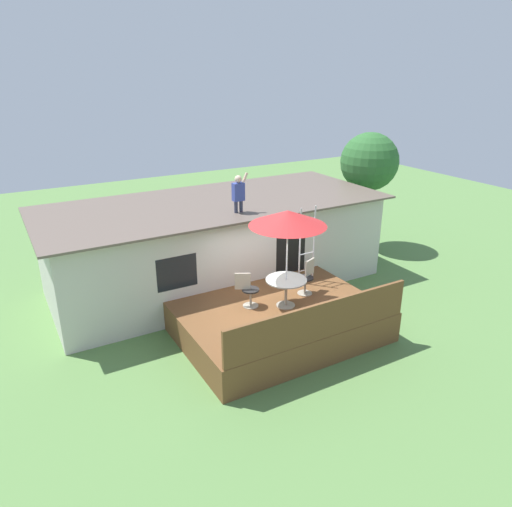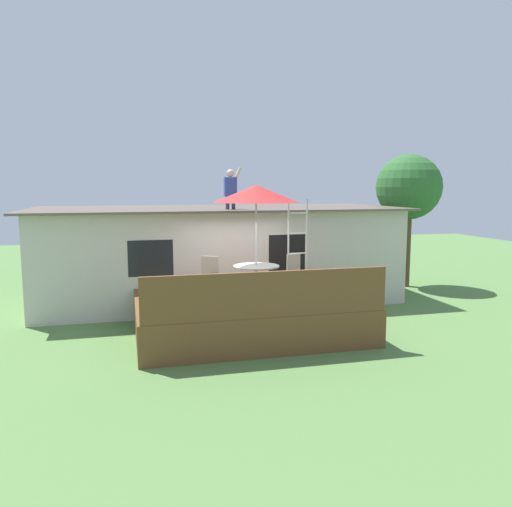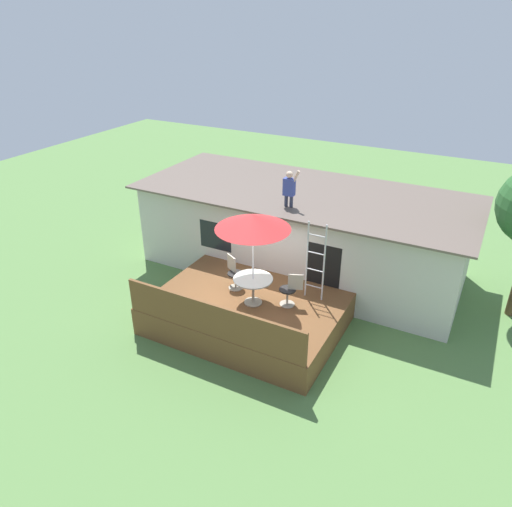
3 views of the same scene
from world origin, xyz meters
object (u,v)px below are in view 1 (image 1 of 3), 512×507
at_px(patio_table, 286,285).
at_px(patio_chair_left, 248,290).
at_px(patio_chair_right, 307,277).
at_px(backyard_tree, 369,163).
at_px(patio_umbrella, 288,218).
at_px(step_ladder, 307,245).
at_px(person_figure, 239,191).

xyz_separation_m(patio_table, patio_chair_left, (-0.85, 0.47, -0.13)).
distance_m(patio_chair_right, backyard_tree, 6.70).
bearing_deg(patio_chair_right, backyard_tree, -167.71).
relative_size(patio_umbrella, step_ladder, 1.15).
distance_m(person_figure, patio_chair_right, 3.02).
xyz_separation_m(step_ladder, patio_chair_left, (-2.17, -0.52, -0.64)).
height_order(patio_chair_right, backyard_tree, backyard_tree).
height_order(person_figure, patio_chair_left, person_figure).
relative_size(person_figure, backyard_tree, 0.26).
relative_size(patio_chair_left, backyard_tree, 0.21).
distance_m(step_ladder, backyard_tree, 5.87).
relative_size(patio_table, patio_chair_right, 1.13).
bearing_deg(backyard_tree, patio_chair_right, -145.46).
bearing_deg(patio_table, patio_umbrella, 63.43).
bearing_deg(patio_umbrella, step_ladder, 36.81).
xyz_separation_m(patio_umbrella, step_ladder, (1.32, 0.99, -1.25)).
xyz_separation_m(patio_umbrella, backyard_tree, (6.18, 4.00, 0.10)).
bearing_deg(person_figure, backyard_tree, 14.74).
bearing_deg(patio_chair_right, patio_chair_left, -25.44).
bearing_deg(patio_chair_left, patio_table, 0.00).
bearing_deg(person_figure, patio_chair_right, -63.39).
bearing_deg(backyard_tree, step_ladder, -148.20).
bearing_deg(step_ladder, patio_table, -143.19).
distance_m(patio_umbrella, patio_chair_left, 2.12).
xyz_separation_m(person_figure, patio_chair_left, (-0.76, -1.88, -2.05)).
relative_size(step_ladder, patio_chair_right, 2.39).
xyz_separation_m(patio_table, backyard_tree, (6.18, 4.00, 1.86)).
relative_size(patio_table, step_ladder, 0.47).
height_order(step_ladder, person_figure, person_figure).
relative_size(step_ladder, person_figure, 1.98).
bearing_deg(person_figure, patio_chair_left, -112.01).
height_order(patio_umbrella, person_figure, person_figure).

